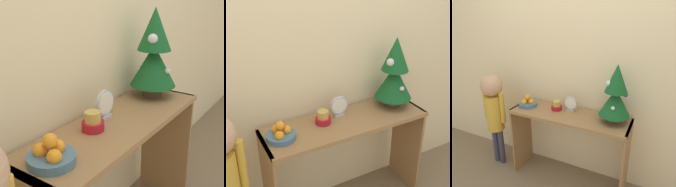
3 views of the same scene
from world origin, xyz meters
TOP-DOWN VIEW (x-y plane):
  - back_wall at (0.00, 0.44)m, footprint 7.00×0.05m
  - console_table at (0.00, 0.20)m, footprint 1.22×0.39m
  - mini_tree at (0.44, 0.23)m, footprint 0.28×0.28m
  - fruit_bowl at (-0.49, 0.20)m, footprint 0.20×0.20m
  - singing_bowl at (-0.16, 0.24)m, footprint 0.11×0.11m
  - desk_clock at (-0.01, 0.27)m, footprint 0.14×0.04m

SIDE VIEW (x-z plane):
  - console_table at x=0.00m, z-range 0.21..1.01m
  - fruit_bowl at x=-0.49m, z-range 0.76..0.90m
  - singing_bowl at x=-0.16m, z-range 0.79..0.88m
  - desk_clock at x=-0.01m, z-range 0.79..0.95m
  - mini_tree at x=0.44m, z-range 0.79..1.34m
  - back_wall at x=0.00m, z-range 0.00..2.50m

